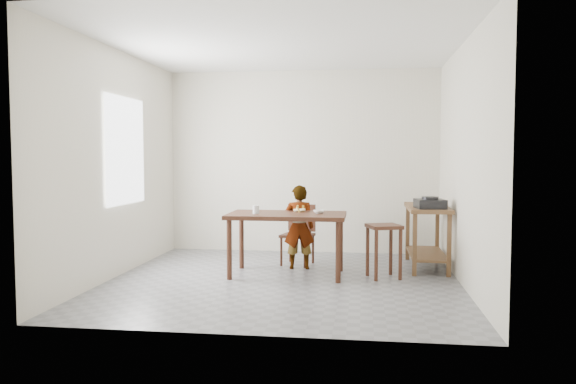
# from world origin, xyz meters

# --- Properties ---
(floor) EXTENTS (4.00, 4.00, 0.04)m
(floor) POSITION_xyz_m (0.00, 0.00, -0.02)
(floor) COLOR slate
(floor) RESTS_ON ground
(ceiling) EXTENTS (4.00, 4.00, 0.04)m
(ceiling) POSITION_xyz_m (0.00, 0.00, 2.72)
(ceiling) COLOR white
(ceiling) RESTS_ON wall_back
(wall_back) EXTENTS (4.00, 0.04, 2.70)m
(wall_back) POSITION_xyz_m (0.00, 2.02, 1.35)
(wall_back) COLOR beige
(wall_back) RESTS_ON ground
(wall_front) EXTENTS (4.00, 0.04, 2.70)m
(wall_front) POSITION_xyz_m (0.00, -2.02, 1.35)
(wall_front) COLOR beige
(wall_front) RESTS_ON ground
(wall_left) EXTENTS (0.04, 4.00, 2.70)m
(wall_left) POSITION_xyz_m (-2.02, 0.00, 1.35)
(wall_left) COLOR beige
(wall_left) RESTS_ON ground
(wall_right) EXTENTS (0.04, 4.00, 2.70)m
(wall_right) POSITION_xyz_m (2.02, 0.00, 1.35)
(wall_right) COLOR beige
(wall_right) RESTS_ON ground
(window_pane) EXTENTS (0.02, 1.10, 1.30)m
(window_pane) POSITION_xyz_m (-1.97, 0.20, 1.50)
(window_pane) COLOR white
(window_pane) RESTS_ON wall_left
(dining_table) EXTENTS (1.40, 0.80, 0.75)m
(dining_table) POSITION_xyz_m (0.00, 0.30, 0.38)
(dining_table) COLOR #3B1E13
(dining_table) RESTS_ON floor
(prep_counter) EXTENTS (0.50, 1.20, 0.80)m
(prep_counter) POSITION_xyz_m (1.72, 1.00, 0.40)
(prep_counter) COLOR brown
(prep_counter) RESTS_ON floor
(child) EXTENTS (0.42, 0.31, 1.07)m
(child) POSITION_xyz_m (0.10, 0.71, 0.53)
(child) COLOR silver
(child) RESTS_ON floor
(dining_chair) EXTENTS (0.46, 0.46, 0.79)m
(dining_chair) POSITION_xyz_m (0.05, 0.97, 0.39)
(dining_chair) COLOR #3B1E13
(dining_chair) RESTS_ON floor
(stool) EXTENTS (0.46, 0.46, 0.63)m
(stool) POSITION_xyz_m (1.15, 0.31, 0.32)
(stool) COLOR #3B1E13
(stool) RESTS_ON floor
(glass_tumbler) EXTENTS (0.09, 0.09, 0.10)m
(glass_tumbler) POSITION_xyz_m (-0.36, 0.23, 0.80)
(glass_tumbler) COLOR silver
(glass_tumbler) RESTS_ON dining_table
(small_bowl) EXTENTS (0.16, 0.16, 0.04)m
(small_bowl) POSITION_xyz_m (0.38, 0.34, 0.77)
(small_bowl) COLOR white
(small_bowl) RESTS_ON dining_table
(banana) EXTENTS (0.18, 0.15, 0.06)m
(banana) POSITION_xyz_m (0.13, 0.48, 0.78)
(banana) COLOR #E1CE4F
(banana) RESTS_ON dining_table
(serving_bowl) EXTENTS (0.27, 0.27, 0.05)m
(serving_bowl) POSITION_xyz_m (1.74, 1.15, 0.83)
(serving_bowl) COLOR white
(serving_bowl) RESTS_ON prep_counter
(gas_burner) EXTENTS (0.38, 0.38, 0.11)m
(gas_burner) POSITION_xyz_m (1.71, 0.63, 0.86)
(gas_burner) COLOR black
(gas_burner) RESTS_ON prep_counter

